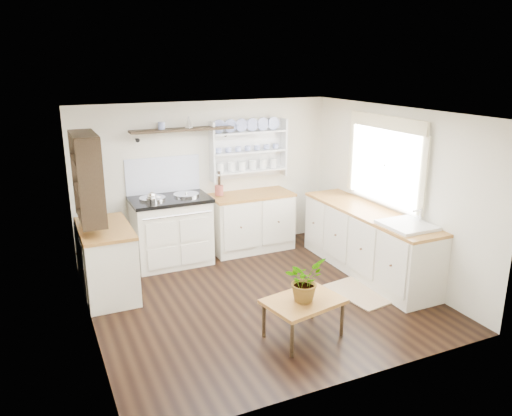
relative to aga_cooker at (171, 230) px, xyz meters
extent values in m
cube|color=black|center=(0.69, -1.57, -0.50)|extent=(4.00, 3.80, 0.01)
cube|color=silver|center=(0.69, 0.33, 0.65)|extent=(4.00, 0.02, 2.30)
cube|color=silver|center=(2.69, -1.57, 0.65)|extent=(0.02, 3.80, 2.30)
cube|color=silver|center=(-1.31, -1.57, 0.65)|extent=(0.02, 3.80, 2.30)
cube|color=white|center=(0.69, -1.57, 1.80)|extent=(4.00, 3.80, 0.01)
cube|color=white|center=(2.65, -1.42, 1.00)|extent=(0.04, 1.40, 1.00)
cube|color=white|center=(2.63, -1.42, 1.00)|extent=(0.02, 1.50, 1.10)
cube|color=beige|center=(2.61, -1.42, 1.58)|extent=(0.04, 1.55, 0.18)
cube|color=white|center=(0.00, 0.00, -0.03)|extent=(1.07, 0.70, 0.94)
cube|color=black|center=(0.00, 0.00, 0.46)|extent=(1.11, 0.74, 0.05)
cylinder|color=silver|center=(-0.25, 0.00, 0.50)|extent=(0.36, 0.36, 0.03)
cylinder|color=silver|center=(0.25, 0.00, 0.50)|extent=(0.36, 0.36, 0.03)
cylinder|color=silver|center=(0.00, -0.39, 0.33)|extent=(0.97, 0.02, 0.02)
cube|color=beige|center=(1.29, 0.03, -0.06)|extent=(1.25, 0.60, 0.88)
cube|color=brown|center=(1.29, 0.03, 0.38)|extent=(1.27, 0.63, 0.04)
cube|color=beige|center=(2.39, -1.47, -0.06)|extent=(0.60, 2.40, 0.88)
cube|color=brown|center=(2.39, -1.47, 0.38)|extent=(0.62, 2.43, 0.04)
cube|color=white|center=(2.39, -2.22, 0.30)|extent=(0.55, 0.60, 0.28)
cylinder|color=silver|center=(2.59, -2.22, 0.50)|extent=(0.02, 0.02, 0.22)
cube|color=beige|center=(-1.01, -0.67, -0.06)|extent=(0.60, 1.10, 0.88)
cube|color=brown|center=(-1.01, -0.67, 0.38)|extent=(0.62, 1.13, 0.04)
cube|color=white|center=(1.34, 0.31, 1.05)|extent=(1.20, 0.03, 0.90)
cube|color=white|center=(1.34, 0.22, 1.05)|extent=(1.20, 0.22, 0.02)
cylinder|color=navy|center=(1.34, 0.23, 1.32)|extent=(0.20, 0.02, 0.20)
cube|color=black|center=(0.29, 0.20, 1.42)|extent=(1.50, 0.24, 0.04)
cone|color=black|center=(-0.36, 0.27, 1.31)|extent=(0.06, 0.20, 0.06)
cone|color=black|center=(0.94, 0.27, 1.31)|extent=(0.06, 0.20, 0.06)
cube|color=black|center=(-1.15, -0.67, 1.05)|extent=(0.28, 0.80, 1.05)
cylinder|color=#954136|center=(0.79, 0.11, 0.48)|extent=(0.13, 0.13, 0.15)
cube|color=brown|center=(0.72, -2.60, -0.09)|extent=(0.89, 0.71, 0.04)
cylinder|color=black|center=(0.43, -2.90, -0.31)|extent=(0.04, 0.04, 0.39)
cylinder|color=black|center=(0.34, -2.43, -0.31)|extent=(0.04, 0.04, 0.39)
cylinder|color=black|center=(1.11, -2.76, -0.31)|extent=(0.04, 0.04, 0.39)
cylinder|color=black|center=(1.02, -2.30, -0.31)|extent=(0.04, 0.04, 0.39)
imported|color=#3F7233|center=(0.72, -2.60, 0.16)|extent=(0.53, 0.51, 0.46)
cube|color=#908054|center=(1.91, -2.01, -0.50)|extent=(0.66, 0.92, 0.02)
camera|label=1|loc=(-1.73, -6.74, 2.36)|focal=35.00mm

